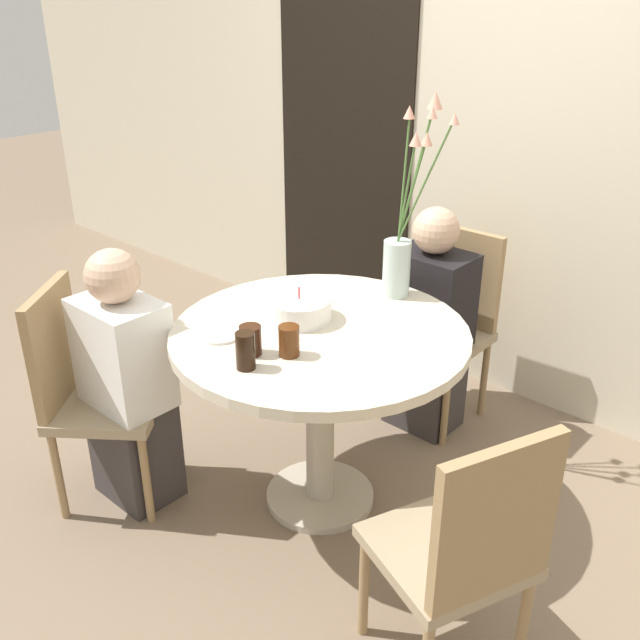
# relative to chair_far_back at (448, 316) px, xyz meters

# --- Properties ---
(ground_plane) EXTENTS (16.00, 16.00, 0.00)m
(ground_plane) POSITION_rel_chair_far_back_xyz_m (0.01, -0.90, -0.50)
(ground_plane) COLOR #7A6651
(wall_back) EXTENTS (8.00, 0.05, 2.60)m
(wall_back) POSITION_rel_chair_far_back_xyz_m (0.01, 0.39, 0.80)
(wall_back) COLOR beige
(wall_back) RESTS_ON ground_plane
(doorway_panel) EXTENTS (0.90, 0.01, 2.05)m
(doorway_panel) POSITION_rel_chair_far_back_xyz_m (-0.96, 0.36, 0.53)
(doorway_panel) COLOR black
(doorway_panel) RESTS_ON ground_plane
(dining_table) EXTENTS (1.08, 1.08, 0.76)m
(dining_table) POSITION_rel_chair_far_back_xyz_m (0.01, -0.90, 0.13)
(dining_table) COLOR beige
(dining_table) RESTS_ON ground_plane
(chair_far_back) EXTENTS (0.41, 0.41, 0.89)m
(chair_far_back) POSITION_rel_chair_far_back_xyz_m (0.00, 0.00, 0.00)
(chair_far_back) COLOR #9E896B
(chair_far_back) RESTS_ON ground_plane
(chair_right_flank) EXTENTS (0.56, 0.56, 0.89)m
(chair_right_flank) POSITION_rel_chair_far_back_xyz_m (-0.69, -1.46, 0.00)
(chair_right_flank) COLOR #9E896B
(chair_right_flank) RESTS_ON ground_plane
(chair_left_flank) EXTENTS (0.52, 0.52, 0.89)m
(chair_left_flank) POSITION_rel_chair_far_back_xyz_m (0.85, -1.23, 0.00)
(chair_left_flank) COLOR #9E896B
(chair_left_flank) RESTS_ON ground_plane
(birthday_cake) EXTENTS (0.24, 0.24, 0.13)m
(birthday_cake) POSITION_rel_chair_far_back_xyz_m (-0.11, -0.88, 0.31)
(birthday_cake) COLOR white
(birthday_cake) RESTS_ON dining_table
(flower_vase) EXTENTS (0.28, 0.18, 0.78)m
(flower_vase) POSITION_rel_chair_far_back_xyz_m (0.04, -0.45, 0.50)
(flower_vase) COLOR #B2C6C1
(flower_vase) RESTS_ON dining_table
(side_plate) EXTENTS (0.17, 0.17, 0.01)m
(side_plate) POSITION_rel_chair_far_back_xyz_m (-0.23, -1.17, 0.27)
(side_plate) COLOR white
(side_plate) RESTS_ON dining_table
(drink_glass_0) EXTENTS (0.07, 0.07, 0.11)m
(drink_glass_0) POSITION_rel_chair_far_back_xyz_m (0.06, -1.11, 0.32)
(drink_glass_0) COLOR #51280F
(drink_glass_0) RESTS_ON dining_table
(drink_glass_1) EXTENTS (0.06, 0.06, 0.13)m
(drink_glass_1) POSITION_rel_chair_far_back_xyz_m (0.02, -1.27, 0.33)
(drink_glass_1) COLOR black
(drink_glass_1) RESTS_ON dining_table
(drink_glass_2) EXTENTS (0.08, 0.08, 0.10)m
(drink_glass_2) POSITION_rel_chair_far_back_xyz_m (-0.04, -1.19, 0.31)
(drink_glass_2) COLOR #33190C
(drink_glass_2) RESTS_ON dining_table
(person_guest) EXTENTS (0.34, 0.24, 1.05)m
(person_guest) POSITION_rel_chair_far_back_xyz_m (0.00, -0.16, -0.01)
(person_guest) COLOR #383333
(person_guest) RESTS_ON ground_plane
(person_woman) EXTENTS (0.34, 0.24, 1.05)m
(person_woman) POSITION_rel_chair_far_back_xyz_m (-0.57, -1.36, -0.01)
(person_woman) COLOR #383333
(person_woman) RESTS_ON ground_plane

